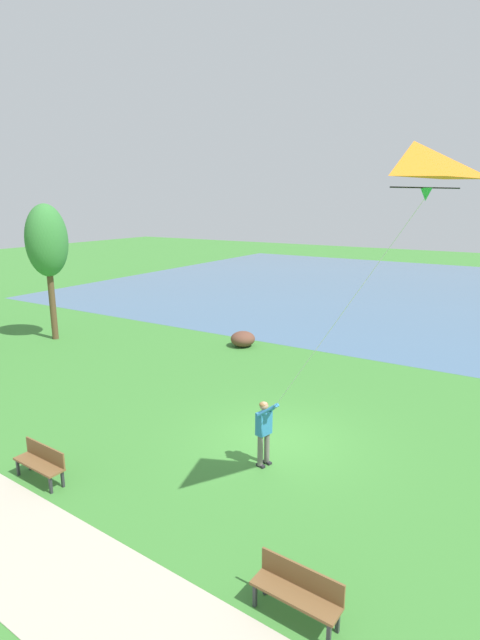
# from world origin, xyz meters

# --- Properties ---
(ground_plane) EXTENTS (120.00, 120.00, 0.00)m
(ground_plane) POSITION_xyz_m (0.00, 0.00, 0.00)
(ground_plane) COLOR #3D7F33
(lake_water) EXTENTS (36.00, 44.00, 0.01)m
(lake_water) POSITION_xyz_m (26.48, 4.00, 0.00)
(lake_water) COLOR #476B8E
(lake_water) RESTS_ON ground
(walkway_path) EXTENTS (4.22, 32.08, 0.02)m
(walkway_path) POSITION_xyz_m (-6.66, 2.00, 0.01)
(walkway_path) COLOR #B7AD99
(walkway_path) RESTS_ON ground
(person_kite_flyer) EXTENTS (0.51, 0.63, 1.83)m
(person_kite_flyer) POSITION_xyz_m (-1.44, -0.33, 1.05)
(person_kite_flyer) COLOR #232328
(person_kite_flyer) RESTS_ON ground
(flying_kite) EXTENTS (1.89, 3.73, 5.72)m
(flying_kite) POSITION_xyz_m (-2.25, -3.66, 7.05)
(flying_kite) COLOR orange
(park_bench_near_walkway) EXTENTS (0.52, 1.52, 0.88)m
(park_bench_near_walkway) POSITION_xyz_m (-5.27, -3.09, 0.51)
(park_bench_near_walkway) COLOR brown
(park_bench_near_walkway) RESTS_ON ground
(park_bench_far_walkway) EXTENTS (0.52, 1.52, 0.88)m
(park_bench_far_walkway) POSITION_xyz_m (-4.87, 3.90, 0.51)
(park_bench_far_walkway) COLOR brown
(park_bench_far_walkway) RESTS_ON ground
(tree_horizon_far) EXTENTS (2.01, 1.81, 6.50)m
(tree_horizon_far) POSITION_xyz_m (3.56, 14.23, 4.72)
(tree_horizon_far) COLOR brown
(tree_horizon_far) RESTS_ON ground
(lakeside_shrub) EXTENTS (1.16, 1.13, 0.71)m
(lakeside_shrub) POSITION_xyz_m (7.34, 5.71, 0.35)
(lakeside_shrub) COLOR brown
(lakeside_shrub) RESTS_ON ground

